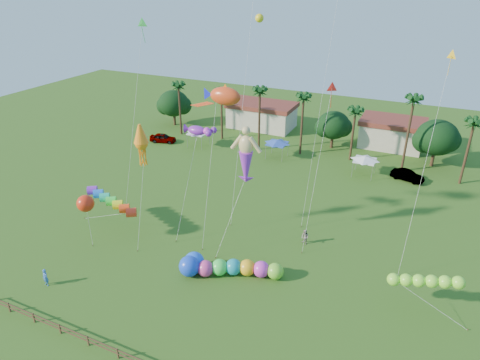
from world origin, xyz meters
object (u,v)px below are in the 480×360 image
at_px(car_b, 407,176).
at_px(blue_ball, 194,262).
at_px(spectator_a, 45,277).
at_px(caterpillar_inflatable, 227,268).
at_px(spectator_b, 305,237).
at_px(car_a, 163,138).

xyz_separation_m(car_b, blue_ball, (-17.24, -30.91, 0.27)).
distance_m(car_b, spectator_a, 48.45).
xyz_separation_m(caterpillar_inflatable, blue_ball, (-3.35, -0.70, 0.14)).
bearing_deg(blue_ball, car_b, 60.84).
bearing_deg(car_b, spectator_b, 173.06).
xyz_separation_m(car_b, spectator_a, (-28.94, -38.86, 0.15)).
xyz_separation_m(car_b, caterpillar_inflatable, (-13.90, -30.21, 0.13)).
xyz_separation_m(spectator_a, caterpillar_inflatable, (15.04, 8.66, -0.02)).
distance_m(car_a, spectator_a, 38.78).
xyz_separation_m(car_a, blue_ball, (23.46, -29.00, 0.24)).
bearing_deg(spectator_a, spectator_b, 49.31).
relative_size(car_b, spectator_a, 2.54).
height_order(car_a, spectator_a, spectator_a).
bearing_deg(spectator_a, blue_ball, 43.48).
xyz_separation_m(spectator_a, blue_ball, (11.69, 7.96, 0.13)).
relative_size(car_a, car_b, 1.01).
bearing_deg(blue_ball, caterpillar_inflatable, 11.80).
height_order(spectator_a, spectator_b, spectator_a).
relative_size(spectator_b, blue_ball, 0.86).
distance_m(car_a, car_b, 40.75).
bearing_deg(spectator_a, car_b, 62.58).
bearing_deg(spectator_b, car_b, 97.58).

